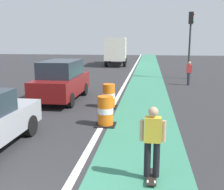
{
  "coord_description": "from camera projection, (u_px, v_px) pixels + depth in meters",
  "views": [
    {
      "loc": [
        2.56,
        -3.67,
        3.13
      ],
      "look_at": [
        1.24,
        6.16,
        1.1
      ],
      "focal_mm": 44.55,
      "sensor_mm": 36.0,
      "label": 1
    }
  ],
  "objects": [
    {
      "name": "traffic_barrel_front",
      "position": [
        105.0,
        111.0,
        10.07
      ],
      "size": [
        0.73,
        0.73,
        1.09
      ],
      "color": "orange",
      "rests_on": "ground"
    },
    {
      "name": "delivery_truck_down_block",
      "position": [
        116.0,
        49.0,
        33.08
      ],
      "size": [
        2.78,
        7.73,
        3.23
      ],
      "color": "silver",
      "rests_on": "ground"
    },
    {
      "name": "parked_suv_second",
      "position": [
        62.0,
        80.0,
        14.09
      ],
      "size": [
        1.93,
        4.6,
        2.04
      ],
      "color": "maroon",
      "rests_on": "ground"
    },
    {
      "name": "skateboarder_on_lane",
      "position": [
        152.0,
        141.0,
        6.1
      ],
      "size": [
        0.57,
        0.8,
        1.69
      ],
      "color": "black",
      "rests_on": "ground"
    },
    {
      "name": "lane_divider_stripe",
      "position": [
        120.0,
        93.0,
        16.06
      ],
      "size": [
        0.2,
        80.0,
        0.01
      ],
      "primitive_type": "cube",
      "color": "silver",
      "rests_on": "ground"
    },
    {
      "name": "traffic_light_corner",
      "position": [
        190.0,
        33.0,
        21.27
      ],
      "size": [
        0.41,
        0.32,
        5.1
      ],
      "color": "#2D2D2D",
      "rests_on": "ground"
    },
    {
      "name": "pedestrian_crossing",
      "position": [
        189.0,
        73.0,
        18.75
      ],
      "size": [
        0.34,
        0.2,
        1.61
      ],
      "color": "#33333D",
      "rests_on": "ground"
    },
    {
      "name": "bike_lane_strip",
      "position": [
        146.0,
        94.0,
        15.87
      ],
      "size": [
        2.5,
        80.0,
        0.01
      ],
      "primitive_type": "cube",
      "color": "#387F60",
      "rests_on": "ground"
    },
    {
      "name": "traffic_barrel_mid",
      "position": [
        109.0,
        96.0,
        12.74
      ],
      "size": [
        0.73,
        0.73,
        1.09
      ],
      "color": "orange",
      "rests_on": "ground"
    }
  ]
}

